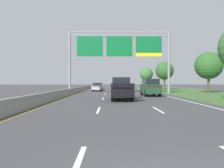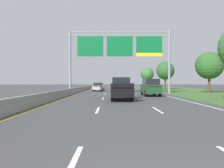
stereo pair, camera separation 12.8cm
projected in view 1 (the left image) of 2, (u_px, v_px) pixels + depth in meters
The scene contains 12 objects.
ground_plane at pixel (116, 92), 37.75m from camera, with size 220.00×220.00×0.00m, color #3D3D3F.
lane_striping at pixel (116, 92), 37.29m from camera, with size 11.96×106.00×0.01m.
grass_verge_right at pixel (195, 92), 37.92m from camera, with size 14.00×110.00×0.02m, color #3D602D.
median_barrier_concrete at pixel (79, 90), 37.67m from camera, with size 0.60×110.00×0.85m.
overhead_sign_gantry at pixel (119, 49), 31.53m from camera, with size 15.06×0.42×9.32m.
pickup_truck_black at pixel (121, 89), 20.77m from camera, with size 2.03×5.41×2.20m.
car_silver_left_lane_sedan at pixel (97, 87), 40.92m from camera, with size 1.91×4.44×1.57m.
car_darkgreen_right_lane_suv at pixel (150, 87), 26.66m from camera, with size 1.91×4.70×2.11m.
car_gold_left_lane_sedan at pixel (99, 86), 50.71m from camera, with size 1.84×4.41×1.57m.
roadside_tree_mid at pixel (209, 66), 34.18m from camera, with size 4.36×4.36×6.53m.
roadside_tree_far at pixel (165, 71), 50.42m from camera, with size 4.22×4.22×6.50m.
roadside_tree_distant at pixel (146, 74), 67.36m from camera, with size 4.08×4.08×6.26m.
Camera 1 is at (-1.17, -2.73, 1.74)m, focal length 34.31 mm.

